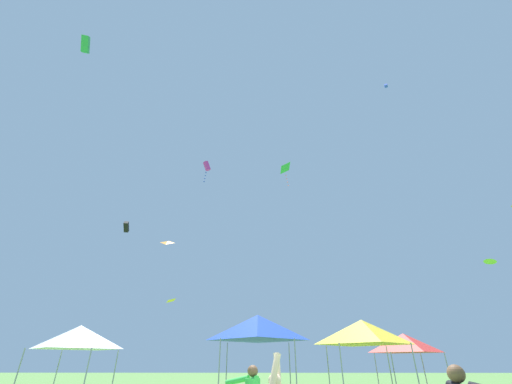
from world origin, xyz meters
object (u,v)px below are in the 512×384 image
(canopy_tent_white, at_px, (79,337))
(kite_blue_box, at_px, (386,86))
(kite_orange_diamond, at_px, (167,242))
(kite_green_diamond, at_px, (285,169))
(canopy_tent_red, at_px, (405,343))
(kite_magenta_box, at_px, (207,167))
(canopy_tent_blue, at_px, (258,327))
(kite_black_box, at_px, (126,227))
(kite_yellow_diamond, at_px, (171,300))
(kite_green_box, at_px, (85,44))
(canopy_tent_yellow, at_px, (363,332))
(kite_lime_delta, at_px, (490,261))

(canopy_tent_white, height_order, kite_blue_box, kite_blue_box)
(kite_orange_diamond, relative_size, kite_green_diamond, 0.72)
(canopy_tent_red, bearing_deg, kite_magenta_box, 133.59)
(canopy_tent_blue, height_order, kite_orange_diamond, kite_orange_diamond)
(canopy_tent_red, distance_m, kite_black_box, 32.23)
(canopy_tent_red, relative_size, kite_magenta_box, 1.10)
(kite_yellow_diamond, bearing_deg, kite_black_box, 167.26)
(canopy_tent_blue, bearing_deg, kite_orange_diamond, 122.60)
(canopy_tent_blue, distance_m, kite_black_box, 28.13)
(kite_magenta_box, distance_m, kite_green_box, 18.40)
(kite_black_box, distance_m, kite_magenta_box, 12.22)
(kite_orange_diamond, height_order, kite_green_box, kite_green_box)
(kite_orange_diamond, distance_m, kite_magenta_box, 11.63)
(canopy_tent_white, bearing_deg, kite_green_diamond, 46.09)
(canopy_tent_blue, relative_size, canopy_tent_white, 1.18)
(canopy_tent_blue, relative_size, canopy_tent_red, 1.22)
(kite_green_diamond, bearing_deg, kite_blue_box, -27.30)
(kite_black_box, height_order, kite_magenta_box, kite_magenta_box)
(canopy_tent_red, xyz_separation_m, kite_magenta_box, (-14.51, 15.24, 21.13))
(canopy_tent_yellow, relative_size, kite_black_box, 2.59)
(kite_green_diamond, bearing_deg, canopy_tent_yellow, -78.03)
(canopy_tent_red, xyz_separation_m, kite_green_box, (-22.52, -1.22, 23.00))
(canopy_tent_yellow, height_order, kite_black_box, kite_black_box)
(kite_orange_diamond, distance_m, kite_yellow_diamond, 6.01)
(kite_yellow_diamond, bearing_deg, kite_green_box, -108.48)
(kite_black_box, relative_size, kite_orange_diamond, 0.83)
(kite_green_box, bearing_deg, kite_lime_delta, 3.18)
(canopy_tent_yellow, relative_size, kite_green_box, 2.52)
(kite_orange_diamond, height_order, kite_lime_delta, kite_orange_diamond)
(kite_black_box, bearing_deg, kite_orange_diamond, -32.26)
(canopy_tent_yellow, bearing_deg, canopy_tent_white, -177.61)
(kite_magenta_box, relative_size, kite_green_diamond, 1.27)
(canopy_tent_red, relative_size, kite_yellow_diamond, 3.02)
(canopy_tent_blue, distance_m, kite_yellow_diamond, 20.20)
(kite_orange_diamond, xyz_separation_m, kite_magenta_box, (2.94, 2.58, 10.96))
(kite_green_box, bearing_deg, kite_yellow_diamond, 71.52)
(kite_green_box, relative_size, kite_yellow_diamond, 1.34)
(canopy_tent_red, bearing_deg, kite_black_box, 145.02)
(canopy_tent_red, height_order, kite_green_diamond, kite_green_diamond)
(canopy_tent_blue, height_order, kite_green_box, kite_green_box)
(kite_blue_box, bearing_deg, canopy_tent_white, -162.72)
(kite_lime_delta, bearing_deg, canopy_tent_white, -169.92)
(canopy_tent_yellow, relative_size, kite_lime_delta, 3.81)
(canopy_tent_yellow, relative_size, canopy_tent_red, 1.12)
(canopy_tent_white, relative_size, kite_magenta_box, 1.13)
(kite_orange_diamond, bearing_deg, kite_green_diamond, -23.14)
(kite_black_box, bearing_deg, kite_blue_box, -26.76)
(kite_black_box, relative_size, kite_blue_box, 2.08)
(kite_blue_box, bearing_deg, kite_green_diamond, 152.70)
(kite_lime_delta, height_order, kite_yellow_diamond, kite_yellow_diamond)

